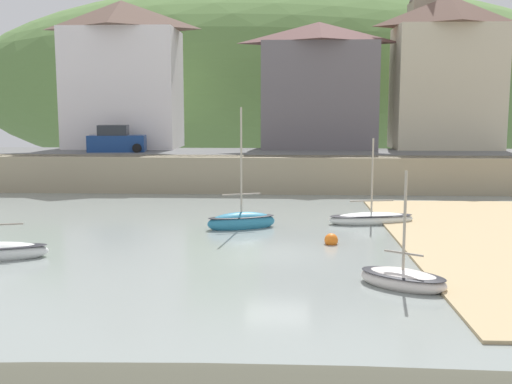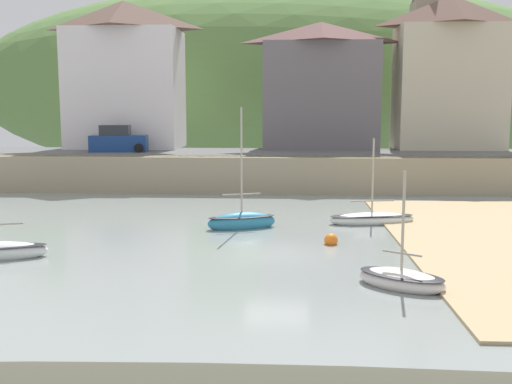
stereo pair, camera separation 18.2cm
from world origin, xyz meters
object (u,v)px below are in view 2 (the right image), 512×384
church_with_spire (429,35)px  parked_car_near_slipway (118,141)px  sailboat_blue_trim (242,221)px  fishing_boat_green (401,279)px  mooring_buoy (331,240)px  waterfront_building_centre (320,85)px  waterfront_building_right (449,72)px  waterfront_building_left (125,74)px  sailboat_nearest_shore (372,219)px

church_with_spire → parked_car_near_slipway: bearing=-160.6°
sailboat_blue_trim → parked_car_near_slipway: sailboat_blue_trim is taller
parked_car_near_slipway → fishing_boat_green: bearing=-63.6°
sailboat_blue_trim → mooring_buoy: (3.95, -3.16, -0.17)m
waterfront_building_centre → fishing_boat_green: (1.10, -29.55, -7.11)m
mooring_buoy → waterfront_building_centre: bearing=88.3°
parked_car_near_slipway → waterfront_building_right: bearing=4.0°
waterfront_building_left → waterfront_building_centre: bearing=0.0°
waterfront_building_left → mooring_buoy: (14.78, -23.62, -8.07)m
fishing_boat_green → sailboat_blue_trim: sailboat_blue_trim is taller
parked_car_near_slipway → waterfront_building_centre: bearing=10.5°
waterfront_building_left → waterfront_building_centre: 15.50m
waterfront_building_centre → sailboat_nearest_shore: 20.36m
parked_car_near_slipway → mooring_buoy: bearing=-59.6°
waterfront_building_left → sailboat_nearest_shore: size_ratio=2.63×
waterfront_building_left → church_with_spire: size_ratio=0.65×
waterfront_building_centre → mooring_buoy: (-0.69, -23.62, -7.18)m
waterfront_building_right → mooring_buoy: (-10.60, -23.62, -8.16)m
sailboat_nearest_shore → church_with_spire: bearing=61.8°
church_with_spire → mooring_buoy: 31.46m
waterfront_building_centre → sailboat_nearest_shore: size_ratio=2.24×
waterfront_building_right → parked_car_near_slipway: (-24.85, -4.50, -5.13)m
waterfront_building_centre → fishing_boat_green: 30.41m
parked_car_near_slipway → waterfront_building_left: bearing=90.5°
sailboat_blue_trim → church_with_spire: bearing=40.6°
waterfront_building_left → fishing_boat_green: bearing=-60.7°
waterfront_building_left → fishing_boat_green: waterfront_building_left is taller
church_with_spire → sailboat_nearest_shore: (-7.55, -23.01, -11.31)m
waterfront_building_left → fishing_boat_green: (16.57, -29.55, -7.99)m
mooring_buoy → sailboat_blue_trim: bearing=141.3°
sailboat_nearest_shore → parked_car_near_slipway: (-16.55, 14.51, 2.96)m
church_with_spire → sailboat_blue_trim: 30.24m
waterfront_building_centre → fishing_boat_green: size_ratio=2.54×
waterfront_building_centre → waterfront_building_right: (9.92, 0.00, 0.98)m
sailboat_nearest_shore → parked_car_near_slipway: parked_car_near_slipway is taller
sailboat_blue_trim → mooring_buoy: size_ratio=10.37×
parked_car_near_slipway → mooring_buoy: size_ratio=7.53×
waterfront_building_left → sailboat_blue_trim: (10.83, -20.46, -7.90)m
waterfront_building_left → church_with_spire: (24.64, 4.00, 3.32)m
waterfront_building_left → waterfront_building_centre: size_ratio=1.18×
waterfront_building_centre → sailboat_blue_trim: (-4.64, -20.46, -7.02)m
sailboat_nearest_shore → waterfront_building_right: bearing=56.4°
waterfront_building_right → parked_car_near_slipway: 25.77m
waterfront_building_right → sailboat_nearest_shore: waterfront_building_right is taller
sailboat_nearest_shore → mooring_buoy: size_ratio=7.74×
mooring_buoy → fishing_boat_green: bearing=-73.2°
sailboat_blue_trim → parked_car_near_slipway: 19.21m
fishing_boat_green → parked_car_near_slipway: (-16.04, 25.05, 2.96)m
fishing_boat_green → waterfront_building_right: bearing=106.9°
waterfront_building_left → sailboat_blue_trim: waterfront_building_left is taller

